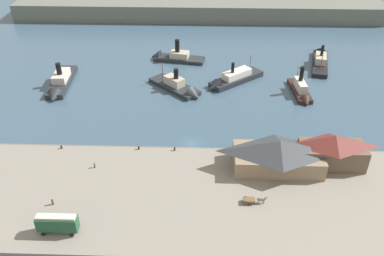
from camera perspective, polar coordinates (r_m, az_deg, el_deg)
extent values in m
plane|color=#385166|center=(112.98, -0.07, -2.16)|extent=(320.00, 320.00, 0.00)
cube|color=gray|center=(95.55, -0.54, -9.56)|extent=(110.00, 36.00, 1.20)
cube|color=#666159|center=(109.77, -0.13, -3.04)|extent=(110.00, 0.80, 1.00)
cube|color=#847056|center=(103.56, 11.92, -4.37)|extent=(21.81, 10.48, 4.61)
pyramid|color=#33383D|center=(101.21, 12.18, -2.57)|extent=(22.24, 11.00, 3.41)
cube|color=brown|center=(107.64, 18.99, -3.61)|extent=(16.03, 7.37, 5.86)
pyramid|color=maroon|center=(105.18, 19.42, -1.69)|extent=(16.36, 7.74, 2.96)
cube|color=#1E4C2D|center=(89.68, -18.37, -12.58)|extent=(8.42, 2.27, 3.18)
cube|color=beige|center=(88.41, -18.58, -11.74)|extent=(8.08, 1.59, 0.50)
cylinder|color=black|center=(90.92, -16.13, -13.14)|extent=(0.90, 0.18, 0.90)
cylinder|color=black|center=(89.47, -16.53, -14.18)|extent=(0.90, 0.18, 0.90)
cylinder|color=black|center=(92.81, -19.68, -12.79)|extent=(0.90, 0.18, 0.90)
cylinder|color=black|center=(91.39, -20.14, -13.80)|extent=(0.90, 0.18, 0.90)
cube|color=brown|center=(93.45, 8.02, -9.96)|extent=(2.57, 1.56, 0.50)
cylinder|color=#4C3828|center=(94.10, 7.50, -9.74)|extent=(1.20, 0.10, 1.20)
cylinder|color=#4C3828|center=(92.97, 7.57, -10.40)|extent=(1.20, 0.10, 1.20)
ellipsoid|color=#7A6651|center=(93.62, 9.69, -9.84)|extent=(2.00, 0.70, 0.90)
ellipsoid|color=#7A6651|center=(93.41, 10.40, -9.59)|extent=(0.70, 0.32, 0.44)
cylinder|color=#7A6651|center=(94.26, 10.01, -10.02)|extent=(0.16, 0.16, 1.00)
cylinder|color=#7A6651|center=(93.97, 10.03, -10.19)|extent=(0.16, 0.16, 1.00)
cylinder|color=#7A6651|center=(94.09, 9.27, -10.03)|extent=(0.16, 0.16, 1.00)
cylinder|color=#7A6651|center=(93.80, 9.30, -10.20)|extent=(0.16, 0.16, 1.00)
cylinder|color=#4C3D33|center=(97.40, -18.97, -9.77)|extent=(0.44, 0.44, 1.51)
sphere|color=#CCA889|center=(96.82, -19.06, -9.38)|extent=(0.28, 0.28, 0.28)
cylinder|color=#3D4C42|center=(105.10, -13.50, -5.11)|extent=(0.39, 0.39, 1.33)
sphere|color=#CCA889|center=(104.62, -13.55, -4.77)|extent=(0.24, 0.24, 0.24)
cylinder|color=black|center=(114.24, -17.84, -2.55)|extent=(0.44, 0.44, 0.90)
cylinder|color=black|center=(109.38, -7.49, -2.78)|extent=(0.44, 0.44, 0.90)
cylinder|color=black|center=(108.15, -2.45, -2.96)|extent=(0.44, 0.44, 0.90)
cube|color=#23282D|center=(150.48, -17.73, 6.23)|extent=(7.24, 23.52, 1.75)
cone|color=#23282D|center=(140.67, -18.83, 4.05)|extent=(5.56, 4.48, 5.33)
cube|color=beige|center=(149.57, -17.87, 6.96)|extent=(5.00, 9.49, 2.56)
cylinder|color=black|center=(147.25, -18.19, 7.90)|extent=(1.75, 1.75, 3.99)
cube|color=#23282D|center=(161.55, -1.75, 9.65)|extent=(20.13, 9.51, 1.30)
cone|color=#23282D|center=(163.93, -5.09, 9.90)|extent=(4.40, 6.15, 5.64)
cube|color=#B2A893|center=(160.83, -1.76, 10.25)|extent=(7.62, 5.50, 2.34)
cylinder|color=black|center=(159.62, -2.08, 11.46)|extent=(1.77, 1.77, 4.90)
cube|color=black|center=(164.72, 17.49, 8.62)|extent=(10.47, 23.72, 1.57)
cone|color=black|center=(175.37, 17.51, 10.13)|extent=(5.67, 5.15, 4.85)
cube|color=#B2A893|center=(163.90, 17.61, 9.29)|extent=(5.68, 8.83, 2.62)
cylinder|color=black|center=(162.46, 17.81, 10.32)|extent=(1.09, 1.09, 4.00)
cylinder|color=brown|center=(156.72, 17.73, 8.99)|extent=(0.24, 0.24, 6.78)
cube|color=black|center=(142.38, 14.84, 5.06)|extent=(5.86, 16.52, 1.41)
cone|color=black|center=(135.63, 15.71, 3.42)|extent=(4.42, 3.22, 4.21)
cube|color=beige|center=(141.41, 14.97, 5.83)|extent=(3.22, 8.32, 2.92)
cylinder|color=black|center=(140.24, 15.13, 7.38)|extent=(1.36, 1.36, 4.96)
cylinder|color=brown|center=(145.19, 14.52, 7.02)|extent=(0.24, 0.24, 4.60)
cube|color=#23282D|center=(140.56, -2.50, 5.84)|extent=(18.80, 18.34, 1.43)
cone|color=#23282D|center=(134.20, 0.36, 4.44)|extent=(6.59, 6.67, 5.81)
cube|color=#B2A893|center=(139.59, -2.52, 6.61)|extent=(7.66, 7.54, 2.82)
cylinder|color=black|center=(137.51, -2.25, 7.62)|extent=(1.61, 1.61, 3.39)
cylinder|color=brown|center=(142.93, -4.16, 7.94)|extent=(0.24, 0.24, 6.01)
cube|color=#23282D|center=(145.77, 6.25, 6.83)|extent=(20.04, 18.01, 1.91)
cone|color=#23282D|center=(139.33, 3.04, 5.67)|extent=(6.27, 6.45, 5.21)
cube|color=silver|center=(144.85, 6.30, 7.57)|extent=(10.94, 10.02, 2.28)
cylinder|color=black|center=(142.26, 5.75, 8.42)|extent=(1.11, 1.11, 3.60)
cylinder|color=brown|center=(148.07, 8.17, 8.95)|extent=(0.24, 0.24, 6.58)
cube|color=#60665B|center=(211.07, 1.02, 16.42)|extent=(180.00, 24.00, 8.00)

